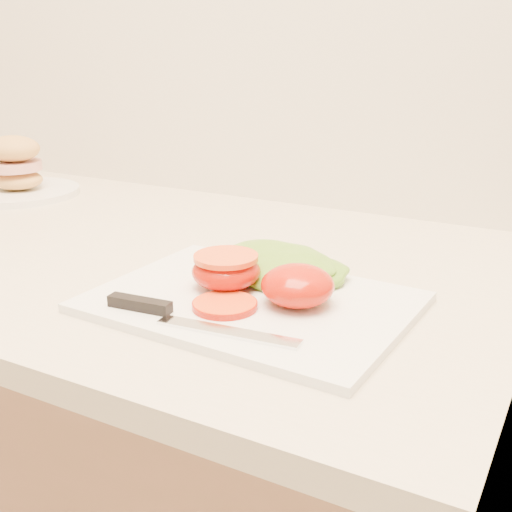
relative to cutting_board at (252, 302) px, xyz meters
The scene contains 8 objects.
cutting_board is the anchor object (origin of this frame).
tomato_half_dome 0.06m from the cutting_board, ahead, with size 0.08×0.08×0.04m, color red.
tomato_half_cut 0.05m from the cutting_board, 161.55° to the left, with size 0.08×0.08×0.04m.
tomato_slice_0 0.04m from the cutting_board, 106.91° to the right, with size 0.07×0.07×0.01m, color #FC4C19.
lettuce_leaf_0 0.07m from the cutting_board, 98.76° to the left, with size 0.15×0.10×0.03m, color #5E9D29.
lettuce_leaf_1 0.08m from the cutting_board, 66.89° to the left, with size 0.10×0.07×0.02m, color #5E9D29.
knife 0.10m from the cutting_board, 117.52° to the right, with size 0.22×0.03×0.01m.
sandwich_plate 0.68m from the cutting_board, 158.56° to the left, with size 0.22×0.22×0.11m.
Camera 1 is at (0.21, 1.00, 1.21)m, focal length 45.00 mm.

